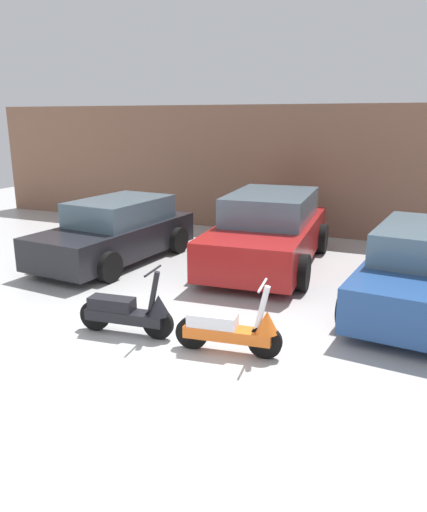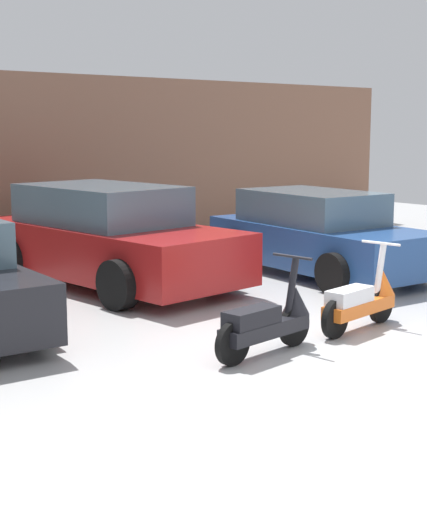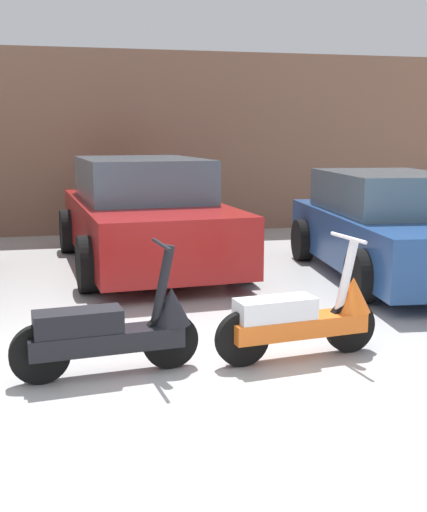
{
  "view_description": "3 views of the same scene",
  "coord_description": "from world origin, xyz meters",
  "px_view_note": "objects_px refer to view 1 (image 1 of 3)",
  "views": [
    {
      "loc": [
        3.08,
        -4.71,
        3.0
      ],
      "look_at": [
        0.05,
        2.23,
        0.88
      ],
      "focal_mm": 35.0,
      "sensor_mm": 36.0,
      "label": 1
    },
    {
      "loc": [
        -6.18,
        -4.91,
        2.36
      ],
      "look_at": [
        -0.3,
        2.12,
        0.84
      ],
      "focal_mm": 55.0,
      "sensor_mm": 36.0,
      "label": 2
    },
    {
      "loc": [
        -0.93,
        -3.92,
        1.82
      ],
      "look_at": [
        0.43,
        2.13,
        0.64
      ],
      "focal_mm": 45.0,
      "sensor_mm": 36.0,
      "label": 3
    }
  ],
  "objects_px": {
    "scooter_front_right": "(233,328)",
    "car_rear_left": "(116,232)",
    "scooter_front_left": "(130,311)",
    "car_rear_right": "(423,271)",
    "car_rear_center": "(268,231)"
  },
  "relations": [
    {
      "from": "scooter_front_right",
      "to": "car_rear_center",
      "type": "bearing_deg",
      "value": 94.01
    },
    {
      "from": "scooter_front_right",
      "to": "car_rear_left",
      "type": "xyz_separation_m",
      "value": [
        -3.92,
        3.15,
        0.27
      ]
    },
    {
      "from": "scooter_front_left",
      "to": "car_rear_left",
      "type": "distance_m",
      "value": 3.98
    },
    {
      "from": "scooter_front_left",
      "to": "scooter_front_right",
      "type": "xyz_separation_m",
      "value": [
        1.55,
        0.03,
        -0.0
      ]
    },
    {
      "from": "scooter_front_right",
      "to": "car_rear_left",
      "type": "relative_size",
      "value": 0.36
    },
    {
      "from": "scooter_front_left",
      "to": "car_rear_right",
      "type": "height_order",
      "value": "car_rear_right"
    },
    {
      "from": "scooter_front_right",
      "to": "car_rear_center",
      "type": "distance_m",
      "value": 4.26
    },
    {
      "from": "car_rear_center",
      "to": "car_rear_right",
      "type": "distance_m",
      "value": 3.35
    },
    {
      "from": "car_rear_left",
      "to": "car_rear_right",
      "type": "height_order",
      "value": "car_rear_right"
    },
    {
      "from": "scooter_front_left",
      "to": "car_rear_center",
      "type": "xyz_separation_m",
      "value": [
        0.71,
        4.19,
        0.36
      ]
    },
    {
      "from": "car_rear_left",
      "to": "car_rear_center",
      "type": "xyz_separation_m",
      "value": [
        3.08,
        1.01,
        0.08
      ]
    },
    {
      "from": "scooter_front_left",
      "to": "car_rear_right",
      "type": "bearing_deg",
      "value": 29.94
    },
    {
      "from": "car_rear_left",
      "to": "car_rear_right",
      "type": "bearing_deg",
      "value": 90.95
    },
    {
      "from": "scooter_front_left",
      "to": "car_rear_left",
      "type": "xyz_separation_m",
      "value": [
        -2.37,
        3.18,
        0.27
      ]
    },
    {
      "from": "car_rear_left",
      "to": "car_rear_right",
      "type": "relative_size",
      "value": 0.98
    }
  ]
}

